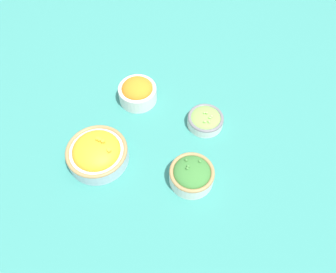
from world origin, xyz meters
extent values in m
plane|color=#337F75|center=(0.00, 0.00, 0.00)|extent=(3.00, 3.00, 0.00)
cylinder|color=silver|center=(-0.10, -0.10, 0.02)|extent=(0.12, 0.12, 0.03)
torus|color=slate|center=(-0.10, -0.10, 0.03)|extent=(0.12, 0.12, 0.01)
ellipsoid|color=#7ABC4C|center=(-0.10, -0.10, 0.03)|extent=(0.10, 0.10, 0.02)
ellipsoid|color=#99D166|center=(-0.11, -0.08, 0.04)|extent=(0.01, 0.01, 0.01)
ellipsoid|color=#99D166|center=(-0.09, -0.11, 0.05)|extent=(0.01, 0.01, 0.01)
ellipsoid|color=#99D166|center=(-0.11, -0.10, 0.05)|extent=(0.01, 0.01, 0.01)
ellipsoid|color=#99D166|center=(-0.11, -0.10, 0.05)|extent=(0.01, 0.01, 0.01)
ellipsoid|color=#99D166|center=(-0.10, -0.11, 0.05)|extent=(0.01, 0.01, 0.01)
ellipsoid|color=#99D166|center=(-0.10, -0.08, 0.05)|extent=(0.01, 0.01, 0.01)
cylinder|color=silver|center=(-0.10, 0.11, 0.02)|extent=(0.13, 0.13, 0.05)
torus|color=#997A4C|center=(-0.10, 0.11, 0.05)|extent=(0.13, 0.13, 0.01)
ellipsoid|color=#387533|center=(-0.10, 0.11, 0.05)|extent=(0.11, 0.11, 0.04)
ellipsoid|color=#47893D|center=(-0.09, 0.11, 0.07)|extent=(0.01, 0.01, 0.01)
ellipsoid|color=#47893D|center=(-0.12, 0.08, 0.07)|extent=(0.01, 0.01, 0.01)
ellipsoid|color=#47893D|center=(-0.09, 0.11, 0.07)|extent=(0.01, 0.01, 0.01)
ellipsoid|color=#47893D|center=(-0.08, 0.09, 0.07)|extent=(0.01, 0.01, 0.01)
cylinder|color=#B2C1CC|center=(0.19, 0.12, 0.02)|extent=(0.19, 0.19, 0.05)
torus|color=#997A4C|center=(0.19, 0.12, 0.05)|extent=(0.19, 0.19, 0.01)
ellipsoid|color=orange|center=(0.19, 0.12, 0.05)|extent=(0.14, 0.14, 0.06)
cube|color=#F4A828|center=(0.18, 0.10, 0.08)|extent=(0.01, 0.01, 0.01)
cube|color=#F4A828|center=(0.17, 0.10, 0.08)|extent=(0.01, 0.01, 0.01)
cube|color=#F4A828|center=(0.18, 0.10, 0.08)|extent=(0.01, 0.01, 0.01)
cube|color=#F4A828|center=(0.14, 0.12, 0.08)|extent=(0.01, 0.01, 0.01)
cylinder|color=silver|center=(0.15, -0.14, 0.03)|extent=(0.13, 0.13, 0.05)
torus|color=silver|center=(0.15, -0.14, 0.05)|extent=(0.13, 0.13, 0.01)
ellipsoid|color=orange|center=(0.15, -0.14, 0.05)|extent=(0.10, 0.10, 0.06)
camera|label=1|loc=(-0.16, 0.55, 0.88)|focal=35.00mm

